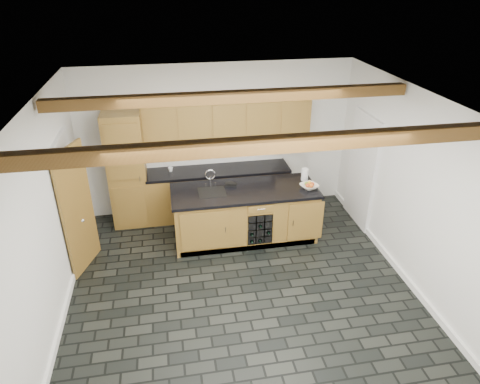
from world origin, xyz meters
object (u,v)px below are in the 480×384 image
object	(u,v)px
kitchen_scale	(231,184)
fruit_bowl	(309,186)
island	(245,214)
paper_towel	(305,174)

from	to	relation	value
kitchen_scale	fruit_bowl	distance (m)	1.32
island	fruit_bowl	xyz separation A→B (m)	(1.07, -0.13, 0.50)
island	paper_towel	world-z (taller)	paper_towel
island	fruit_bowl	distance (m)	1.19
paper_towel	island	bearing A→B (deg)	-170.05
fruit_bowl	paper_towel	bearing A→B (deg)	86.50
island	fruit_bowl	bearing A→B (deg)	-6.93
kitchen_scale	paper_towel	distance (m)	1.30
island	kitchen_scale	size ratio (longest dim) A/B	11.52
kitchen_scale	fruit_bowl	world-z (taller)	fruit_bowl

